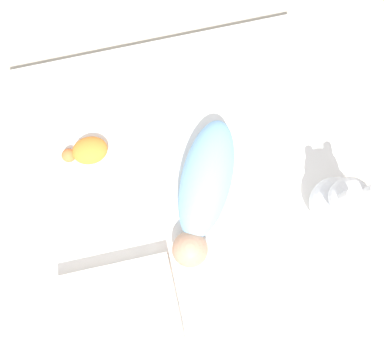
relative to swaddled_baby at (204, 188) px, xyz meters
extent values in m
plane|color=#B2A893|center=(0.08, -0.07, -0.22)|extent=(12.00, 12.00, 0.00)
cube|color=white|center=(0.08, -0.07, -0.15)|extent=(1.18, 1.08, 0.14)
ellipsoid|color=#7FB7E5|center=(-0.01, -0.03, 0.00)|extent=(0.34, 0.46, 0.16)
sphere|color=tan|center=(0.09, 0.19, -0.01)|extent=(0.12, 0.12, 0.12)
cube|color=white|center=(0.37, 0.33, -0.04)|extent=(0.39, 0.30, 0.07)
sphere|color=white|center=(-0.42, 0.15, 0.01)|extent=(0.18, 0.18, 0.18)
sphere|color=white|center=(-0.42, 0.15, 0.14)|extent=(0.13, 0.13, 0.13)
cylinder|color=white|center=(-0.46, 0.15, 0.22)|extent=(0.03, 0.03, 0.08)
cylinder|color=white|center=(-0.39, 0.15, 0.22)|extent=(0.03, 0.03, 0.08)
ellipsoid|color=orange|center=(0.37, -0.23, -0.04)|extent=(0.13, 0.10, 0.07)
sphere|color=orange|center=(0.45, -0.23, -0.05)|extent=(0.05, 0.05, 0.05)
camera|label=1|loc=(0.10, 0.24, 1.52)|focal=42.00mm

